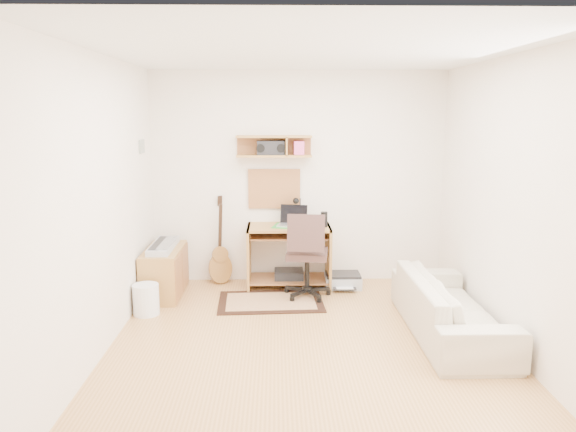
{
  "coord_description": "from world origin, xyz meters",
  "views": [
    {
      "loc": [
        -0.28,
        -4.79,
        2.09
      ],
      "look_at": [
        -0.15,
        1.05,
        1.0
      ],
      "focal_mm": 34.44,
      "sensor_mm": 36.0,
      "label": 1
    }
  ],
  "objects_px": {
    "task_chair": "(307,254)",
    "cabinet": "(164,272)",
    "sofa": "(451,297)",
    "printer": "(343,280)",
    "desk": "(289,256)"
  },
  "relations": [
    {
      "from": "desk",
      "to": "task_chair",
      "type": "distance_m",
      "value": 0.47
    },
    {
      "from": "cabinet",
      "to": "sofa",
      "type": "bearing_deg",
      "value": -22.57
    },
    {
      "from": "printer",
      "to": "task_chair",
      "type": "bearing_deg",
      "value": -142.82
    },
    {
      "from": "desk",
      "to": "printer",
      "type": "bearing_deg",
      "value": -5.54
    },
    {
      "from": "desk",
      "to": "sofa",
      "type": "xyz_separation_m",
      "value": [
        1.5,
        -1.53,
        -0.01
      ]
    },
    {
      "from": "task_chair",
      "to": "cabinet",
      "type": "xyz_separation_m",
      "value": [
        -1.66,
        0.11,
        -0.23
      ]
    },
    {
      "from": "sofa",
      "to": "task_chair",
      "type": "bearing_deg",
      "value": 49.35
    },
    {
      "from": "cabinet",
      "to": "sofa",
      "type": "height_order",
      "value": "sofa"
    },
    {
      "from": "sofa",
      "to": "printer",
      "type": "bearing_deg",
      "value": 30.08
    },
    {
      "from": "printer",
      "to": "sofa",
      "type": "relative_size",
      "value": 0.23
    },
    {
      "from": "task_chair",
      "to": "printer",
      "type": "distance_m",
      "value": 0.71
    },
    {
      "from": "cabinet",
      "to": "sofa",
      "type": "distance_m",
      "value": 3.21
    },
    {
      "from": "desk",
      "to": "sofa",
      "type": "bearing_deg",
      "value": -45.42
    },
    {
      "from": "task_chair",
      "to": "sofa",
      "type": "bearing_deg",
      "value": -33.34
    },
    {
      "from": "sofa",
      "to": "cabinet",
      "type": "bearing_deg",
      "value": 67.43
    }
  ]
}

